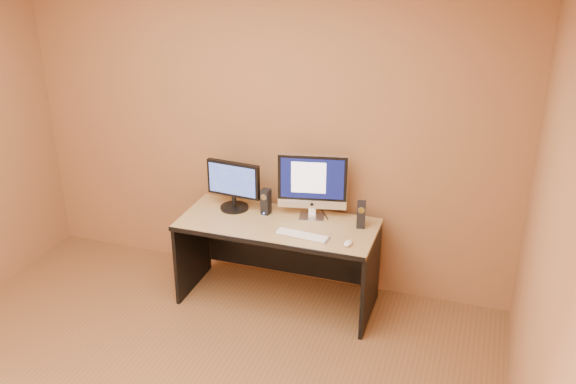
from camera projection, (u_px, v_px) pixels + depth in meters
name	position (u px, v px, depth m)	size (l,w,h in m)	color
walls	(129.00, 241.00, 3.27)	(4.00, 4.00, 2.60)	#90583A
desk	(278.00, 263.00, 4.96)	(1.49, 0.65, 0.69)	tan
imac	(312.00, 187.00, 4.81)	(0.53, 0.20, 0.51)	silver
second_monitor	(234.00, 186.00, 4.97)	(0.45, 0.22, 0.39)	black
speaker_left	(266.00, 202.00, 4.93)	(0.06, 0.07, 0.20)	black
speaker_right	(361.00, 215.00, 4.72)	(0.06, 0.07, 0.20)	black
keyboard	(302.00, 235.00, 4.62)	(0.40, 0.11, 0.02)	silver
mouse	(348.00, 243.00, 4.49)	(0.05, 0.09, 0.03)	white
cable_a	(324.00, 214.00, 4.96)	(0.01, 0.01, 0.20)	black
cable_b	(310.00, 210.00, 5.02)	(0.01, 0.01, 0.17)	black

